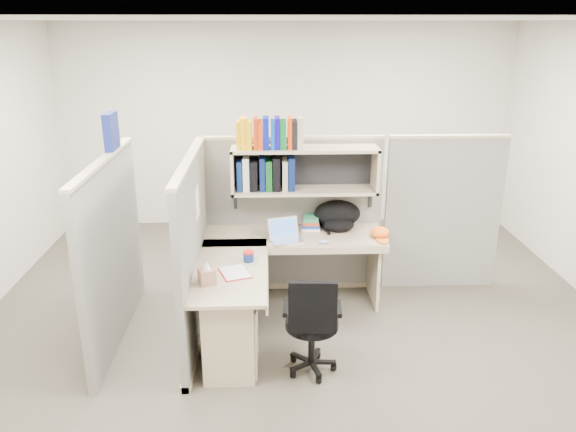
{
  "coord_description": "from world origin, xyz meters",
  "views": [
    {
      "loc": [
        -0.25,
        -4.51,
        2.68
      ],
      "look_at": [
        -0.07,
        0.25,
        1.03
      ],
      "focal_mm": 35.0,
      "sensor_mm": 36.0,
      "label": 1
    }
  ],
  "objects_px": {
    "backpack": "(338,216)",
    "snack_canister": "(249,256)",
    "desk": "(251,303)",
    "laptop": "(287,231)",
    "task_chair": "(312,339)"
  },
  "relations": [
    {
      "from": "backpack",
      "to": "laptop",
      "type": "bearing_deg",
      "value": -144.49
    },
    {
      "from": "desk",
      "to": "laptop",
      "type": "bearing_deg",
      "value": 64.27
    },
    {
      "from": "desk",
      "to": "backpack",
      "type": "distance_m",
      "value": 1.38
    },
    {
      "from": "snack_canister",
      "to": "task_chair",
      "type": "bearing_deg",
      "value": -49.66
    },
    {
      "from": "laptop",
      "to": "backpack",
      "type": "bearing_deg",
      "value": 14.31
    },
    {
      "from": "backpack",
      "to": "snack_canister",
      "type": "distance_m",
      "value": 1.17
    },
    {
      "from": "laptop",
      "to": "backpack",
      "type": "height_order",
      "value": "backpack"
    },
    {
      "from": "backpack",
      "to": "snack_canister",
      "type": "xyz_separation_m",
      "value": [
        -0.86,
        -0.78,
        -0.09
      ]
    },
    {
      "from": "backpack",
      "to": "task_chair",
      "type": "height_order",
      "value": "backpack"
    },
    {
      "from": "backpack",
      "to": "snack_canister",
      "type": "bearing_deg",
      "value": -134.36
    },
    {
      "from": "laptop",
      "to": "task_chair",
      "type": "xyz_separation_m",
      "value": [
        0.16,
        -1.05,
        -0.52
      ]
    },
    {
      "from": "snack_canister",
      "to": "laptop",
      "type": "bearing_deg",
      "value": 52.81
    },
    {
      "from": "laptop",
      "to": "task_chair",
      "type": "distance_m",
      "value": 1.18
    },
    {
      "from": "desk",
      "to": "task_chair",
      "type": "relative_size",
      "value": 1.98
    },
    {
      "from": "desk",
      "to": "laptop",
      "type": "xyz_separation_m",
      "value": [
        0.33,
        0.67,
        0.4
      ]
    }
  ]
}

